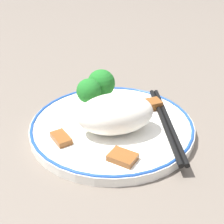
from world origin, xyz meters
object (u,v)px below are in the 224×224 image
Objects in this scene: broccoli_back_left at (99,84)px; chopsticks at (166,122)px; broccoli_back_center at (89,91)px; plate at (112,126)px.

chopsticks is (0.09, -0.11, -0.03)m from broccoli_back_left.
broccoli_back_center is 0.14m from chopsticks.
chopsticks reaches higher than plate.
plate is 4.73× the size of broccoli_back_left.
broccoli_back_center is 0.24× the size of chopsticks.
plate is at bearing -65.68° from broccoli_back_center.
chopsticks is at bearing -15.08° from plate.
broccoli_back_left is at bearing 128.29° from chopsticks.
broccoli_back_left is 0.26× the size of chopsticks.
plate is at bearing -87.86° from broccoli_back_left.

